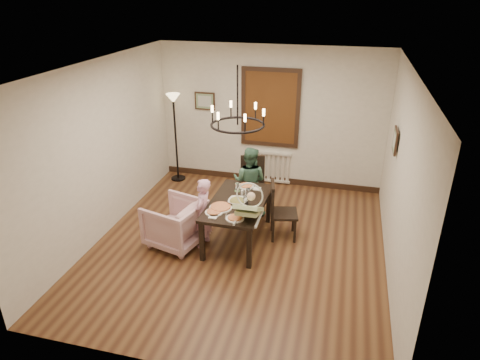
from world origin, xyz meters
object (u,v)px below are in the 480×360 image
at_px(chair_right, 284,210).
at_px(elderly_woman, 203,219).
at_px(armchair, 175,223).
at_px(drinking_glass, 246,200).
at_px(chair_far, 252,185).
at_px(seated_man, 249,187).
at_px(dining_table, 238,206).
at_px(baby_bouncer, 249,207).
at_px(floor_lamp, 176,139).

height_order(chair_right, elderly_woman, chair_right).
bearing_deg(armchair, drinking_glass, 119.11).
relative_size(chair_far, chair_right, 1.02).
bearing_deg(seated_man, chair_far, -92.68).
height_order(dining_table, elderly_woman, elderly_woman).
distance_m(chair_far, drinking_glass, 1.18).
bearing_deg(drinking_glass, chair_right, 33.01).
bearing_deg(seated_man, elderly_woman, 74.15).
xyz_separation_m(dining_table, armchair, (-0.93, -0.35, -0.25)).
distance_m(dining_table, elderly_woman, 0.58).
distance_m(armchair, drinking_glass, 1.18).
distance_m(dining_table, baby_bouncer, 0.62).
relative_size(elderly_woman, floor_lamp, 0.53).
height_order(chair_right, baby_bouncer, baby_bouncer).
xyz_separation_m(dining_table, elderly_woman, (-0.49, -0.28, -0.15)).
bearing_deg(floor_lamp, armchair, -68.83).
distance_m(drinking_glass, floor_lamp, 2.88).
relative_size(drinking_glass, floor_lamp, 0.08).
xyz_separation_m(seated_man, drinking_glass, (0.17, -1.00, 0.25)).
distance_m(armchair, baby_bouncer, 1.33).
height_order(armchair, baby_bouncer, baby_bouncer).
height_order(baby_bouncer, drinking_glass, baby_bouncer).
bearing_deg(floor_lamp, chair_right, -34.18).
bearing_deg(chair_far, armchair, -135.88).
relative_size(armchair, drinking_glass, 5.44).
bearing_deg(dining_table, chair_right, 22.40).
relative_size(elderly_woman, seated_man, 0.90).
height_order(dining_table, chair_far, chair_far).
xyz_separation_m(chair_far, elderly_woman, (-0.49, -1.34, -0.03)).
bearing_deg(seated_man, dining_table, 97.05).
height_order(dining_table, floor_lamp, floor_lamp).
distance_m(dining_table, floor_lamp, 2.74).
relative_size(chair_far, floor_lamp, 0.55).
distance_m(chair_right, baby_bouncer, 0.95).
height_order(chair_right, seated_man, seated_man).
xyz_separation_m(armchair, floor_lamp, (-0.91, 2.36, 0.53)).
relative_size(chair_right, elderly_woman, 1.03).
distance_m(dining_table, drinking_glass, 0.23).
bearing_deg(chair_right, drinking_glass, 110.82).
bearing_deg(armchair, seated_man, 159.43).
bearing_deg(drinking_glass, floor_lamp, 133.65).
xyz_separation_m(chair_right, baby_bouncer, (-0.41, -0.75, 0.40)).
bearing_deg(dining_table, baby_bouncer, -58.08).
bearing_deg(chair_right, chair_far, 29.76).
bearing_deg(dining_table, floor_lamp, 133.46).
distance_m(chair_right, elderly_woman, 1.31).
distance_m(chair_right, floor_lamp, 3.10).
bearing_deg(elderly_woman, armchair, -81.15).
bearing_deg(chair_far, dining_table, -102.41).
xyz_separation_m(drinking_glass, floor_lamp, (-1.99, 2.08, 0.12)).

